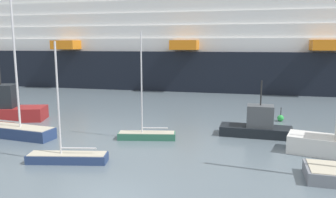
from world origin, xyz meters
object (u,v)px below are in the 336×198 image
(fishing_boat_1, at_px, (257,125))
(sailboat_2, at_px, (147,134))
(sailboat_4, at_px, (67,156))
(fishing_boat_0, at_px, (5,108))
(sailboat_0, at_px, (15,130))
(cruise_ship, at_px, (138,46))
(channel_buoy_1, at_px, (281,118))

(fishing_boat_1, bearing_deg, sailboat_2, -158.87)
(sailboat_4, relative_size, fishing_boat_1, 1.32)
(sailboat_2, relative_size, sailboat_4, 1.10)
(fishing_boat_0, bearing_deg, sailboat_0, 118.44)
(cruise_ship, bearing_deg, sailboat_2, -70.61)
(sailboat_2, height_order, cruise_ship, cruise_ship)
(fishing_boat_0, xyz_separation_m, cruise_ship, (3.03, 27.56, 5.30))
(cruise_ship, bearing_deg, channel_buoy_1, -47.65)
(sailboat_2, relative_size, fishing_boat_0, 1.07)
(sailboat_2, distance_m, fishing_boat_0, 14.15)
(sailboat_2, height_order, sailboat_4, sailboat_2)
(cruise_ship, bearing_deg, sailboat_4, -77.97)
(fishing_boat_0, bearing_deg, cruise_ship, -113.35)
(sailboat_4, bearing_deg, fishing_boat_0, -48.69)
(sailboat_0, height_order, cruise_ship, cruise_ship)
(fishing_boat_0, bearing_deg, fishing_boat_1, 163.10)
(sailboat_0, relative_size, sailboat_2, 1.43)
(fishing_boat_0, xyz_separation_m, channel_buoy_1, (23.58, 5.29, -0.80))
(fishing_boat_1, relative_size, channel_buoy_1, 4.23)
(sailboat_4, bearing_deg, channel_buoy_1, -145.31)
(sailboat_2, xyz_separation_m, sailboat_4, (-3.00, -5.47, -0.01))
(cruise_ship, bearing_deg, fishing_boat_1, -56.48)
(sailboat_0, distance_m, sailboat_4, 7.36)
(channel_buoy_1, distance_m, cruise_ship, 30.91)
(sailboat_0, height_order, sailboat_4, sailboat_0)
(sailboat_2, xyz_separation_m, channel_buoy_1, (9.70, 7.95, -0.09))
(sailboat_4, xyz_separation_m, fishing_boat_1, (10.62, 8.20, 0.43))
(sailboat_2, distance_m, fishing_boat_1, 8.10)
(fishing_boat_1, relative_size, cruise_ship, 0.05)
(sailboat_2, xyz_separation_m, fishing_boat_0, (-13.88, 2.66, 0.71))
(channel_buoy_1, bearing_deg, sailboat_0, -152.98)
(sailboat_0, xyz_separation_m, channel_buoy_1, (19.07, 9.73, -0.27))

